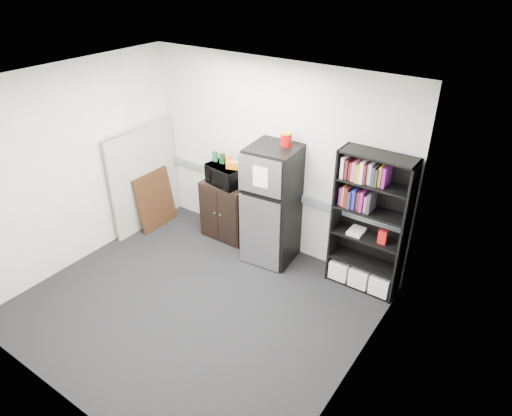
% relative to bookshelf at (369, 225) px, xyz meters
% --- Properties ---
extents(floor, '(4.00, 4.00, 0.00)m').
position_rel_bookshelf_xyz_m(floor, '(-1.53, -1.57, -0.91)').
color(floor, black).
rests_on(floor, ground).
extents(wall_back, '(4.00, 0.02, 2.70)m').
position_rel_bookshelf_xyz_m(wall_back, '(-1.53, 0.18, 0.44)').
color(wall_back, silver).
rests_on(wall_back, floor).
extents(wall_right, '(0.02, 3.50, 2.70)m').
position_rel_bookshelf_xyz_m(wall_right, '(0.47, -1.57, 0.44)').
color(wall_right, silver).
rests_on(wall_right, floor).
extents(wall_left, '(0.02, 3.50, 2.70)m').
position_rel_bookshelf_xyz_m(wall_left, '(-3.53, -1.57, 0.44)').
color(wall_left, silver).
rests_on(wall_left, floor).
extents(ceiling, '(4.00, 3.50, 0.02)m').
position_rel_bookshelf_xyz_m(ceiling, '(-1.53, -1.57, 1.79)').
color(ceiling, white).
rests_on(ceiling, wall_back).
extents(electrical_raceway, '(3.92, 0.05, 0.10)m').
position_rel_bookshelf_xyz_m(electrical_raceway, '(-1.53, 0.15, -0.01)').
color(electrical_raceway, gray).
rests_on(electrical_raceway, wall_back).
extents(wall_note, '(0.14, 0.00, 0.10)m').
position_rel_bookshelf_xyz_m(wall_note, '(-1.88, 0.18, 0.64)').
color(wall_note, white).
rests_on(wall_note, wall_back).
extents(bookshelf, '(0.90, 0.34, 1.85)m').
position_rel_bookshelf_xyz_m(bookshelf, '(0.00, 0.00, 0.00)').
color(bookshelf, black).
rests_on(bookshelf, floor).
extents(cubicle_partition, '(0.06, 1.30, 1.62)m').
position_rel_bookshelf_xyz_m(cubicle_partition, '(-3.43, -0.49, -0.10)').
color(cubicle_partition, gray).
rests_on(cubicle_partition, floor).
extents(cabinet, '(0.72, 0.48, 0.90)m').
position_rel_bookshelf_xyz_m(cabinet, '(-2.17, -0.06, -0.46)').
color(cabinet, black).
rests_on(cabinet, floor).
extents(microwave, '(0.58, 0.44, 0.29)m').
position_rel_bookshelf_xyz_m(microwave, '(-2.17, -0.08, 0.13)').
color(microwave, black).
rests_on(microwave, cabinet).
extents(snack_box_a, '(0.07, 0.05, 0.15)m').
position_rel_bookshelf_xyz_m(snack_box_a, '(-2.38, -0.05, 0.35)').
color(snack_box_a, '#17532D').
rests_on(snack_box_a, microwave).
extents(snack_box_b, '(0.07, 0.05, 0.15)m').
position_rel_bookshelf_xyz_m(snack_box_b, '(-2.24, -0.05, 0.35)').
color(snack_box_b, '#0D3A13').
rests_on(snack_box_b, microwave).
extents(snack_box_c, '(0.08, 0.06, 0.14)m').
position_rel_bookshelf_xyz_m(snack_box_c, '(-2.13, -0.05, 0.35)').
color(snack_box_c, orange).
rests_on(snack_box_c, microwave).
extents(snack_bag, '(0.20, 0.15, 0.10)m').
position_rel_bookshelf_xyz_m(snack_bag, '(-2.01, -0.10, 0.33)').
color(snack_bag, orange).
rests_on(snack_bag, microwave).
extents(refrigerator, '(0.69, 0.72, 1.68)m').
position_rel_bookshelf_xyz_m(refrigerator, '(-1.32, -0.14, -0.07)').
color(refrigerator, black).
rests_on(refrigerator, floor).
extents(coffee_can, '(0.15, 0.15, 0.20)m').
position_rel_bookshelf_xyz_m(coffee_can, '(-1.21, -0.02, 0.87)').
color(coffee_can, '#A9070A').
rests_on(coffee_can, refrigerator).
extents(framed_poster, '(0.18, 0.69, 0.89)m').
position_rel_bookshelf_xyz_m(framed_poster, '(-3.30, -0.45, -0.47)').
color(framed_poster, '#301E0D').
rests_on(framed_poster, floor).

